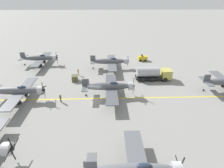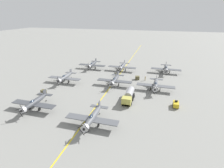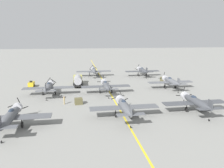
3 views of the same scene
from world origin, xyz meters
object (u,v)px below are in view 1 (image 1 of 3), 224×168
Objects in this scene: fuel_tanker at (154,74)px; supply_crate_by_tanker at (75,78)px; airplane_mid_center at (109,86)px; airplane_near_left at (40,58)px; ground_crew_walking at (60,98)px; tow_tractor at (143,58)px; airplane_mid_left at (110,61)px; airplane_near_center at (18,91)px; ground_crew_inspecting at (78,72)px.

fuel_tanker is 17.90m from supply_crate_by_tanker.
airplane_mid_center reaches higher than airplane_near_left.
airplane_mid_center reaches higher than ground_crew_walking.
airplane_mid_left is at bearing -58.67° from tow_tractor.
airplane_near_left is at bearing -93.42° from airplane_mid_left.
ground_crew_inspecting is at bearing 155.18° from airplane_near_center.
airplane_near_center reaches higher than ground_crew_inspecting.
ground_crew_walking is (15.69, -9.44, -1.12)m from airplane_mid_left.
airplane_mid_center is at bearing 53.97° from airplane_near_left.
tow_tractor reaches higher than supply_crate_by_tanker.
airplane_near_left is 1.50× the size of fuel_tanker.
ground_crew_inspecting is (4.06, -7.85, -1.07)m from airplane_mid_left.
supply_crate_by_tanker is at bearing 172.10° from ground_crew_walking.
airplane_near_left is 1.00× the size of airplane_near_center.
supply_crate_by_tanker is at bearing -54.25° from tow_tractor.
airplane_near_left is 7.72× the size of supply_crate_by_tanker.
airplane_mid_left reaches higher than ground_crew_inspecting.
ground_crew_walking is (8.74, -19.09, -0.61)m from fuel_tanker.
airplane_mid_left is 4.62× the size of tow_tractor.
airplane_near_center is at bearing -96.52° from ground_crew_walking.
airplane_mid_center is 22.06m from tow_tractor.
tow_tractor is (-2.62, 28.75, -1.22)m from airplane_near_left.
ground_crew_inspecting is (-10.77, 9.22, -1.07)m from airplane_near_center.
airplane_mid_center is at bearing 102.37° from ground_crew_walking.
airplane_mid_left is at bearing 117.32° from ground_crew_inspecting.
airplane_near_left is 4.62× the size of tow_tractor.
airplane_mid_center is 12.20m from ground_crew_inspecting.
airplane_near_center is 7.76m from ground_crew_walking.
fuel_tanker is (10.18, 28.79, -0.50)m from airplane_near_left.
airplane_mid_left reaches higher than supply_crate_by_tanker.
fuel_tanker is 3.08× the size of tow_tractor.
airplane_near_left is (-3.23, -19.15, 0.00)m from airplane_mid_left.
tow_tractor reaches higher than ground_crew_walking.
tow_tractor is 1.50× the size of ground_crew_inspecting.
airplane_mid_left is 6.94× the size of ground_crew_inspecting.
fuel_tanker reaches higher than tow_tractor.
airplane_mid_center is (13.73, -0.49, 0.00)m from airplane_mid_left.
airplane_mid_center reaches higher than tow_tractor.
airplane_mid_center is at bearing 109.52° from airplane_near_center.
airplane_mid_left reaches higher than ground_crew_walking.
supply_crate_by_tanker is (12.84, -17.84, -0.14)m from tow_tractor.
airplane_near_left is 6.94× the size of ground_crew_inspecting.
ground_crew_walking is (1.96, -8.95, -1.12)m from airplane_mid_center.
airplane_mid_left is at bearing -125.78° from fuel_tanker.
airplane_mid_center is 9.23m from ground_crew_walking.
airplane_mid_left is 7.72× the size of supply_crate_by_tanker.
airplane_mid_left is 11.90m from fuel_tanker.
ground_crew_walking is at bearing 99.23° from airplane_near_center.
airplane_near_center is 27.85m from fuel_tanker.
tow_tractor is at bearing 143.52° from airplane_near_center.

